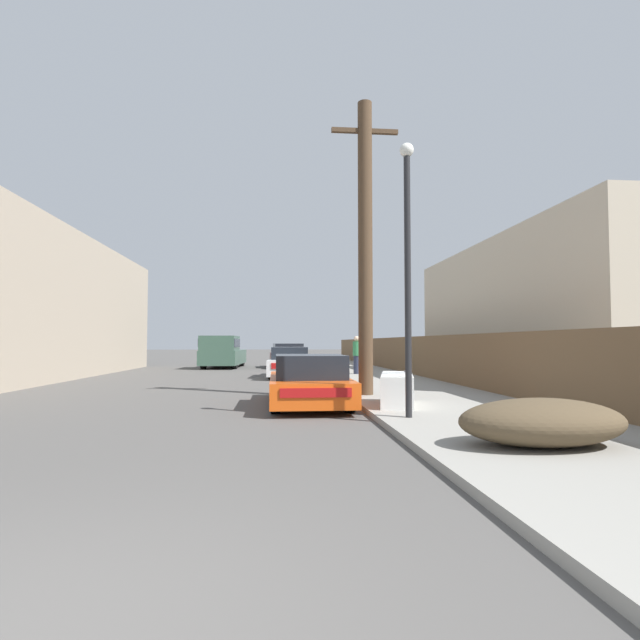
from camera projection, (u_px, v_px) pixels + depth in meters
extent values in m
cube|color=gray|center=(351.00, 370.00, 26.09)|extent=(4.20, 63.00, 0.12)
cube|color=white|center=(397.00, 390.00, 10.80)|extent=(1.07, 1.89, 0.66)
cube|color=white|center=(397.00, 374.00, 10.82)|extent=(1.03, 1.82, 0.03)
cube|color=#333335|center=(405.00, 371.00, 11.34)|extent=(0.08, 0.20, 0.02)
cube|color=gray|center=(397.00, 372.00, 11.10)|extent=(0.68, 0.23, 0.01)
cube|color=gray|center=(397.00, 374.00, 10.56)|extent=(0.68, 0.23, 0.01)
cube|color=#E05114|center=(308.00, 387.00, 11.81)|extent=(1.80, 4.35, 0.52)
cube|color=black|center=(310.00, 366.00, 11.45)|extent=(1.54, 2.09, 0.52)
cube|color=#B21414|center=(316.00, 393.00, 9.64)|extent=(1.40, 0.03, 0.18)
cylinder|color=black|center=(275.00, 386.00, 13.08)|extent=(0.20, 0.68, 0.68)
cylinder|color=black|center=(334.00, 386.00, 13.22)|extent=(0.20, 0.68, 0.68)
cylinder|color=black|center=(276.00, 397.00, 10.40)|extent=(0.20, 0.68, 0.68)
cylinder|color=black|center=(349.00, 396.00, 10.54)|extent=(0.20, 0.68, 0.68)
cube|color=silver|center=(291.00, 366.00, 21.44)|extent=(2.02, 4.61, 0.64)
cube|color=black|center=(291.00, 353.00, 21.28)|extent=(1.65, 2.62, 0.50)
cube|color=#B21414|center=(289.00, 366.00, 19.18)|extent=(1.34, 0.12, 0.22)
cylinder|color=black|center=(276.00, 368.00, 22.81)|extent=(0.24, 0.68, 0.67)
cylinder|color=black|center=(308.00, 368.00, 22.84)|extent=(0.24, 0.68, 0.67)
cylinder|color=black|center=(271.00, 371.00, 20.02)|extent=(0.24, 0.68, 0.67)
cylinder|color=black|center=(308.00, 371.00, 20.05)|extent=(0.24, 0.68, 0.67)
cube|color=#5B1E19|center=(287.00, 359.00, 29.74)|extent=(2.15, 4.47, 0.73)
cube|color=black|center=(288.00, 348.00, 29.59)|extent=(1.77, 2.54, 0.57)
cube|color=#B21414|center=(291.00, 358.00, 27.57)|extent=(1.47, 0.12, 0.25)
cylinder|color=black|center=(272.00, 362.00, 30.94)|extent=(0.24, 0.61, 0.60)
cylinder|color=black|center=(299.00, 362.00, 31.19)|extent=(0.24, 0.61, 0.60)
cylinder|color=black|center=(275.00, 363.00, 28.27)|extent=(0.24, 0.61, 0.60)
cylinder|color=black|center=(304.00, 363.00, 28.51)|extent=(0.24, 0.61, 0.60)
cube|color=#385647|center=(224.00, 357.00, 29.82)|extent=(2.35, 5.70, 0.82)
cube|color=#385647|center=(220.00, 343.00, 28.32)|extent=(2.07, 2.62, 0.84)
cube|color=black|center=(220.00, 343.00, 28.32)|extent=(2.11, 2.57, 0.46)
cylinder|color=black|center=(235.00, 361.00, 28.11)|extent=(0.30, 0.88, 0.87)
cylinder|color=black|center=(204.00, 361.00, 28.04)|extent=(0.30, 0.88, 0.87)
cylinder|color=black|center=(242.00, 359.00, 31.57)|extent=(0.30, 0.88, 0.87)
cylinder|color=black|center=(214.00, 359.00, 31.51)|extent=(0.30, 0.88, 0.87)
cylinder|color=#4C3826|center=(365.00, 247.00, 13.22)|extent=(0.38, 0.38, 7.81)
cube|color=#4C3826|center=(365.00, 131.00, 13.36)|extent=(1.80, 0.12, 0.12)
cylinder|color=#232326|center=(408.00, 286.00, 9.15)|extent=(0.12, 0.12, 4.80)
sphere|color=white|center=(407.00, 150.00, 9.26)|extent=(0.26, 0.26, 0.26)
ellipsoid|color=brown|center=(542.00, 422.00, 6.54)|extent=(2.21, 1.33, 0.62)
cube|color=brown|center=(403.00, 355.00, 23.14)|extent=(0.08, 42.85, 1.62)
cube|color=beige|center=(555.00, 311.00, 19.78)|extent=(6.00, 15.04, 5.45)
cylinder|color=#282D42|center=(357.00, 365.00, 21.77)|extent=(0.28, 0.28, 0.79)
cylinder|color=#337F4C|center=(357.00, 349.00, 21.80)|extent=(0.34, 0.34, 0.62)
sphere|color=#DBB293|center=(357.00, 339.00, 21.82)|extent=(0.24, 0.24, 0.24)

